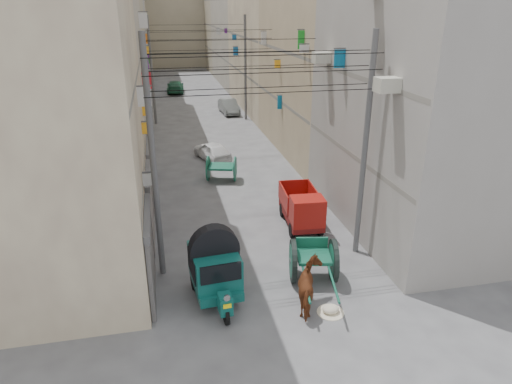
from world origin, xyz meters
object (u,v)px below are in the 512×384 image
object	(u,v)px
mini_truck	(303,211)
distant_car_grey	(229,106)
auto_rickshaw	(215,266)
feed_sack	(331,309)
second_cart	(222,168)
distant_car_green	(175,87)
horse	(311,288)
distant_car_white	(212,151)
tonga_cart	(313,260)

from	to	relation	value
mini_truck	distant_car_grey	size ratio (longest dim) A/B	0.85
auto_rickshaw	feed_sack	distance (m)	3.78
second_cart	distant_car_green	bearing A→B (deg)	107.56
horse	distant_car_green	distance (m)	38.69
feed_sack	distant_car_green	world-z (taller)	distant_car_green
feed_sack	distant_car_white	bearing A→B (deg)	96.24
auto_rickshaw	tonga_cart	distance (m)	3.38
mini_truck	second_cart	world-z (taller)	mini_truck
tonga_cart	distant_car_white	xyz separation A→B (m)	(-1.73, 13.61, -0.20)
feed_sack	distant_car_green	distance (m)	39.08
auto_rickshaw	distant_car_grey	xyz separation A→B (m)	(4.56, 26.28, -0.53)
second_cart	distant_car_grey	world-z (taller)	second_cart
auto_rickshaw	distant_car_green	size ratio (longest dim) A/B	0.66
distant_car_white	distant_car_green	distance (m)	23.55
mini_truck	feed_sack	bearing A→B (deg)	-94.69
tonga_cart	second_cart	size ratio (longest dim) A/B	1.89
tonga_cart	feed_sack	size ratio (longest dim) A/B	6.60
second_cart	horse	distance (m)	11.58
distant_car_green	distant_car_white	bearing A→B (deg)	96.29
mini_truck	distant_car_white	world-z (taller)	mini_truck
horse	second_cart	bearing A→B (deg)	-69.54
distant_car_white	distant_car_grey	xyz separation A→B (m)	(2.95, 12.37, 0.03)
horse	distant_car_green	xyz separation A→B (m)	(-2.19, 38.63, -0.13)
distant_car_white	auto_rickshaw	bearing A→B (deg)	66.25
second_cart	distant_car_green	xyz separation A→B (m)	(-1.10, 27.10, -0.10)
auto_rickshaw	distant_car_white	world-z (taller)	auto_rickshaw
auto_rickshaw	distant_car_green	bearing A→B (deg)	84.17
auto_rickshaw	second_cart	bearing A→B (deg)	75.86
distant_car_white	distant_car_green	xyz separation A→B (m)	(-1.04, 23.53, 0.05)
horse	distant_car_green	bearing A→B (deg)	-71.72
mini_truck	distant_car_grey	distance (m)	22.28
mini_truck	feed_sack	xyz separation A→B (m)	(-0.84, -5.55, -0.68)
auto_rickshaw	horse	xyz separation A→B (m)	(2.76, -1.19, -0.39)
horse	distant_car_white	size ratio (longest dim) A/B	0.53
distant_car_grey	distant_car_green	bearing A→B (deg)	105.87
second_cart	mini_truck	bearing A→B (deg)	-53.39
second_cart	horse	xyz separation A→B (m)	(1.09, -11.52, 0.03)
distant_car_grey	second_cart	bearing A→B (deg)	-104.09
distant_car_grey	distant_car_green	xyz separation A→B (m)	(-3.99, 11.16, 0.02)
second_cart	distant_car_green	distance (m)	27.13
tonga_cart	distant_car_green	bearing A→B (deg)	105.59
distant_car_grey	distant_car_green	size ratio (longest dim) A/B	0.86
distant_car_white	distant_car_green	bearing A→B (deg)	-104.60
tonga_cart	second_cart	xyz separation A→B (m)	(-1.67, 10.04, -0.05)
mini_truck	feed_sack	size ratio (longest dim) A/B	5.96
feed_sack	distant_car_white	size ratio (longest dim) A/B	0.16
feed_sack	second_cart	bearing A→B (deg)	97.82
tonga_cart	second_cart	distance (m)	10.17
mini_truck	auto_rickshaw	bearing A→B (deg)	-132.07
distant_car_white	second_cart	bearing A→B (deg)	73.78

